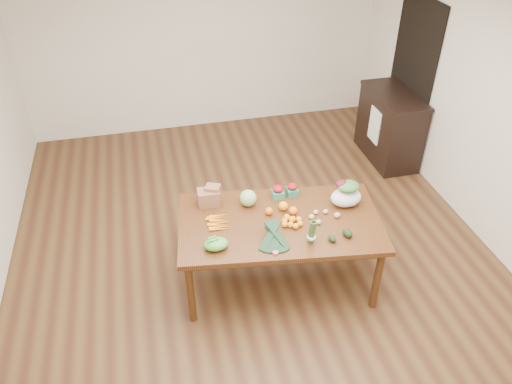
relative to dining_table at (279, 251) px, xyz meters
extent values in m
plane|color=#54381C|center=(-0.16, 0.43, -0.38)|extent=(6.00, 6.00, 0.00)
cube|color=silver|center=(-0.16, 3.43, 0.98)|extent=(5.00, 0.02, 2.70)
cube|color=silver|center=(2.34, 0.43, 0.98)|extent=(0.02, 6.00, 2.70)
cube|color=#513113|center=(0.00, 0.00, 0.00)|extent=(1.97, 1.28, 0.75)
cube|color=black|center=(2.32, 2.03, 0.68)|extent=(0.02, 1.00, 2.10)
cube|color=black|center=(2.06, 1.89, 0.10)|extent=(0.52, 1.02, 0.94)
cube|color=white|center=(1.80, 1.83, 0.18)|extent=(0.02, 0.28, 0.45)
sphere|color=#ABD77C|center=(-0.23, 0.30, 0.46)|extent=(0.16, 0.16, 0.16)
sphere|color=orange|center=(-0.07, 0.12, 0.41)|extent=(0.07, 0.07, 0.07)
sphere|color=#FBA80F|center=(0.07, 0.15, 0.42)|extent=(0.09, 0.09, 0.09)
sphere|color=orange|center=(0.15, 0.07, 0.42)|extent=(0.08, 0.08, 0.08)
ellipsoid|color=#57AE3B|center=(-0.63, -0.23, 0.42)|extent=(0.21, 0.16, 0.10)
ellipsoid|color=#DAC67E|center=(0.29, -0.04, 0.40)|extent=(0.05, 0.05, 0.05)
ellipsoid|color=#D1C178|center=(0.33, -0.12, 0.40)|extent=(0.05, 0.05, 0.05)
ellipsoid|color=tan|center=(0.44, 0.01, 0.40)|extent=(0.05, 0.05, 0.04)
ellipsoid|color=#C7BC73|center=(0.35, 0.02, 0.40)|extent=(0.05, 0.05, 0.04)
ellipsoid|color=tan|center=(0.53, -0.07, 0.40)|extent=(0.06, 0.05, 0.05)
ellipsoid|color=black|center=(0.36, -0.37, 0.40)|extent=(0.08, 0.10, 0.06)
ellipsoid|color=black|center=(0.52, -0.35, 0.41)|extent=(0.10, 0.12, 0.07)
camera|label=1|loc=(-1.05, -3.40, 3.27)|focal=35.00mm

